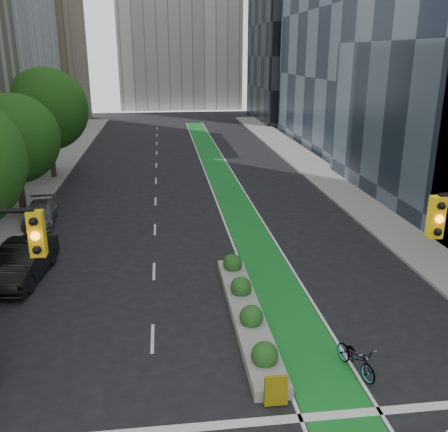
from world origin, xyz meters
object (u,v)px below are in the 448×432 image
object	(u,v)px
median_planter	(247,310)
parked_car_left_mid	(23,262)
bicycle	(356,358)
parked_car_left_far	(40,213)

from	to	relation	value
median_planter	parked_car_left_mid	distance (m)	10.87
median_planter	parked_car_left_mid	size ratio (longest dim) A/B	1.96
bicycle	parked_car_left_mid	distance (m)	15.43
median_planter	bicycle	distance (m)	4.90
bicycle	parked_car_left_mid	size ratio (longest dim) A/B	0.38
median_planter	bicycle	world-z (taller)	median_planter
bicycle	parked_car_left_mid	world-z (taller)	parked_car_left_mid
bicycle	parked_car_left_far	distance (m)	21.77
parked_car_left_mid	parked_car_left_far	distance (m)	8.22
median_planter	parked_car_left_far	size ratio (longest dim) A/B	2.31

